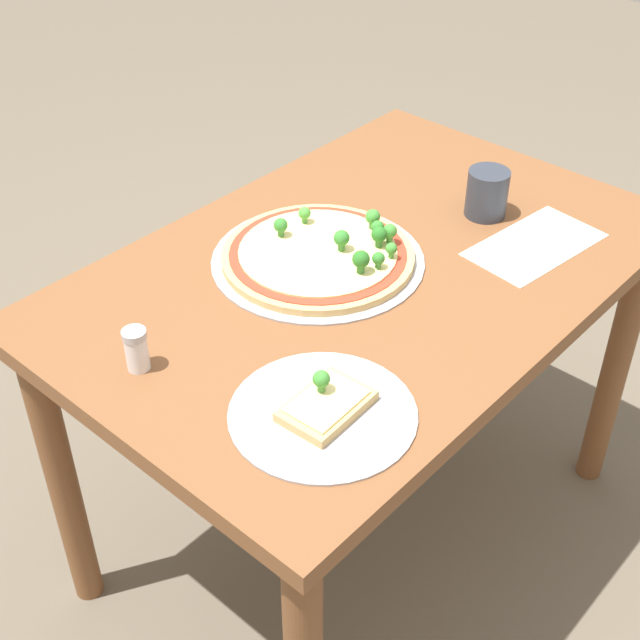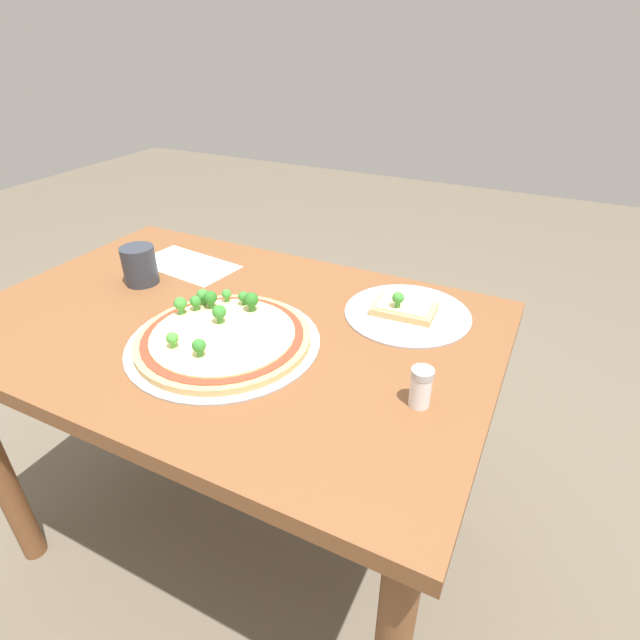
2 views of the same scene
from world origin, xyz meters
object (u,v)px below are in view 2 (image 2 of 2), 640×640
Objects in this scene: dining_table at (231,360)px; pizza_tray_slice at (406,311)px; pizza_tray_whole at (223,336)px; condiment_shaker at (421,387)px; drinking_cup at (140,265)px.

dining_table is 0.42m from pizza_tray_slice.
pizza_tray_whole is at bearing 42.61° from pizza_tray_slice.
dining_table is at bearing 30.78° from pizza_tray_slice.
pizza_tray_slice is (-0.30, -0.28, -0.01)m from pizza_tray_whole.
pizza_tray_whole is (-0.04, 0.07, 0.12)m from dining_table.
pizza_tray_slice is (-0.35, -0.21, 0.12)m from dining_table.
pizza_tray_whole is 5.38× the size of condiment_shaker.
pizza_tray_whole is 0.42m from condiment_shaker.
condiment_shaker reaches higher than pizza_tray_slice.
pizza_tray_whole is at bearing -1.49° from condiment_shaker.
condiment_shaker is (-0.12, 0.29, 0.03)m from pizza_tray_slice.
pizza_tray_slice is 0.31m from condiment_shaker.
drinking_cup is 1.30× the size of condiment_shaker.
condiment_shaker is (-0.42, 0.01, 0.02)m from pizza_tray_whole.
drinking_cup is at bearing -11.44° from dining_table.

